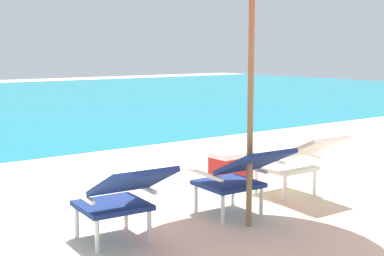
{
  "coord_description": "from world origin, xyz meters",
  "views": [
    {
      "loc": [
        -3.14,
        -3.52,
        1.5
      ],
      "look_at": [
        0.0,
        0.67,
        0.75
      ],
      "focal_mm": 51.0,
      "sensor_mm": 36.0,
      "label": 1
    }
  ],
  "objects_px": {
    "lounge_chair_center": "(240,174)",
    "lounge_chair_right": "(298,159)",
    "cooler_box": "(231,165)",
    "lounge_chair_left": "(121,195)"
  },
  "relations": [
    {
      "from": "lounge_chair_left",
      "to": "cooler_box",
      "type": "distance_m",
      "value": 2.46
    },
    {
      "from": "lounge_chair_center",
      "to": "lounge_chair_right",
      "type": "bearing_deg",
      "value": 10.43
    },
    {
      "from": "lounge_chair_right",
      "to": "lounge_chair_left",
      "type": "bearing_deg",
      "value": -175.87
    },
    {
      "from": "lounge_chair_center",
      "to": "lounge_chair_right",
      "type": "xyz_separation_m",
      "value": [
        0.94,
        0.17,
        0.0
      ]
    },
    {
      "from": "lounge_chair_center",
      "to": "cooler_box",
      "type": "height_order",
      "value": "lounge_chair_center"
    },
    {
      "from": "lounge_chair_left",
      "to": "lounge_chair_center",
      "type": "distance_m",
      "value": 1.2
    },
    {
      "from": "lounge_chair_left",
      "to": "lounge_chair_center",
      "type": "relative_size",
      "value": 1.01
    },
    {
      "from": "lounge_chair_left",
      "to": "lounge_chair_right",
      "type": "height_order",
      "value": "same"
    },
    {
      "from": "lounge_chair_center",
      "to": "cooler_box",
      "type": "bearing_deg",
      "value": 52.25
    },
    {
      "from": "lounge_chair_center",
      "to": "lounge_chair_right",
      "type": "relative_size",
      "value": 1.01
    }
  ]
}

